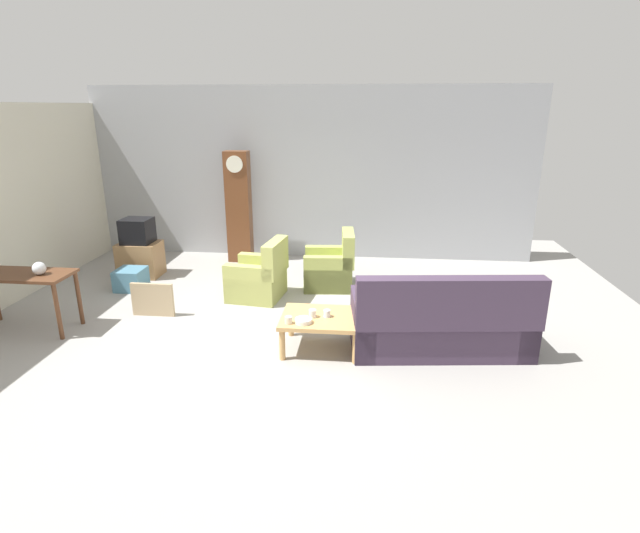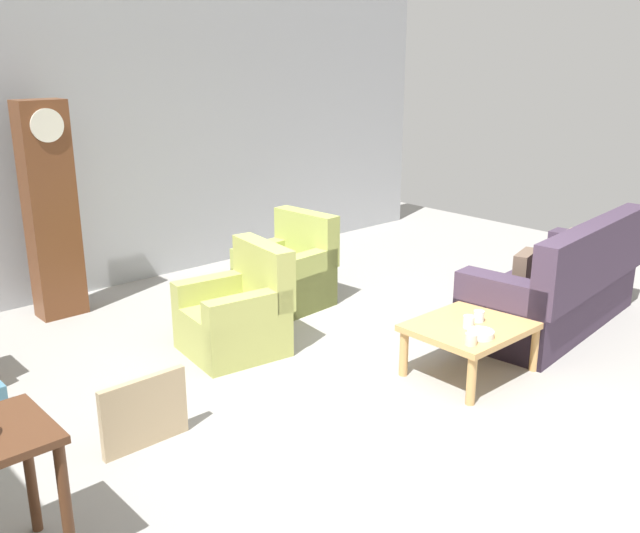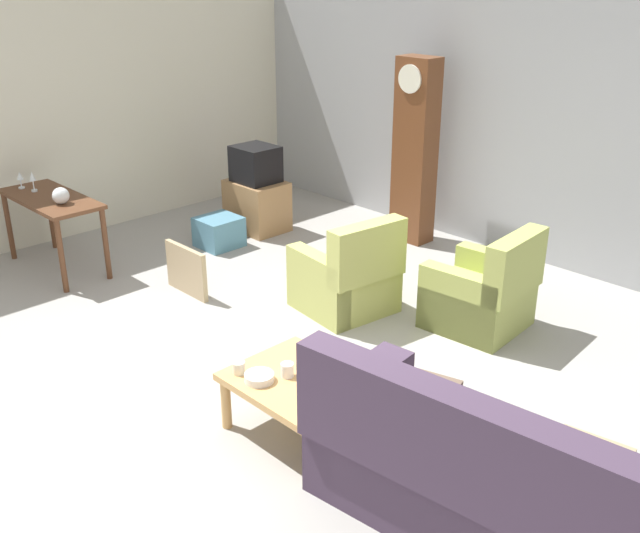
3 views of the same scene
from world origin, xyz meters
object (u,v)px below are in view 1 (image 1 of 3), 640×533
(cup_white_porcelain, at_px, (313,313))
(cup_cream_tall, at_px, (288,320))
(couch_floral, at_px, (441,324))
(glass_dome_cloche, at_px, (39,268))
(coffee_table_wood, at_px, (321,321))
(grandfather_clock, at_px, (239,207))
(console_table_dark, at_px, (21,282))
(tv_crt, at_px, (137,231))
(bowl_white_stacked, at_px, (303,321))
(cup_blue_rimmed, at_px, (327,313))
(storage_box_blue, at_px, (131,279))
(armchair_olive_near, at_px, (259,279))
(tv_stand_cabinet, at_px, (141,259))
(framed_picture_leaning, at_px, (153,300))
(armchair_olive_far, at_px, (331,269))

(cup_white_porcelain, distance_m, cup_cream_tall, 0.33)
(couch_floral, bearing_deg, glass_dome_cloche, 179.26)
(coffee_table_wood, bearing_deg, grandfather_clock, 118.53)
(grandfather_clock, relative_size, cup_cream_tall, 23.65)
(couch_floral, distance_m, console_table_dark, 5.35)
(tv_crt, relative_size, bowl_white_stacked, 2.42)
(coffee_table_wood, height_order, cup_cream_tall, cup_cream_tall)
(couch_floral, bearing_deg, tv_crt, 153.99)
(glass_dome_cloche, distance_m, cup_blue_rimmed, 3.71)
(console_table_dark, relative_size, tv_crt, 2.71)
(grandfather_clock, xyz_separation_m, storage_box_blue, (-1.37, -1.72, -0.87))
(armchair_olive_near, bearing_deg, tv_stand_cabinet, 160.18)
(console_table_dark, xyz_separation_m, cup_cream_tall, (3.56, -0.41, -0.20))
(framed_picture_leaning, xyz_separation_m, glass_dome_cloche, (-1.16, -0.62, 0.63))
(couch_floral, xyz_separation_m, cup_cream_tall, (-1.78, -0.32, 0.12))
(grandfather_clock, xyz_separation_m, tv_crt, (-1.50, -1.05, -0.23))
(armchair_olive_near, bearing_deg, glass_dome_cloche, -149.57)
(storage_box_blue, relative_size, cup_cream_tall, 5.13)
(armchair_olive_far, bearing_deg, storage_box_blue, -171.95)
(cup_white_porcelain, bearing_deg, storage_box_blue, 150.44)
(couch_floral, xyz_separation_m, cup_white_porcelain, (-1.53, -0.11, 0.12))
(tv_crt, relative_size, storage_box_blue, 1.07)
(cup_blue_rimmed, distance_m, cup_cream_tall, 0.49)
(armchair_olive_far, distance_m, storage_box_blue, 3.24)
(console_table_dark, relative_size, cup_cream_tall, 14.93)
(couch_floral, height_order, console_table_dark, couch_floral)
(tv_crt, xyz_separation_m, storage_box_blue, (0.13, -0.67, -0.63))
(tv_crt, distance_m, framed_picture_leaning, 1.99)
(cup_blue_rimmed, relative_size, bowl_white_stacked, 0.44)
(glass_dome_cloche, bearing_deg, armchair_olive_far, 30.18)
(glass_dome_cloche, height_order, cup_white_porcelain, glass_dome_cloche)
(cup_white_porcelain, height_order, cup_cream_tall, cup_white_porcelain)
(armchair_olive_far, xyz_separation_m, tv_crt, (-3.34, 0.22, 0.50))
(coffee_table_wood, height_order, bowl_white_stacked, bowl_white_stacked)
(grandfather_clock, bearing_deg, couch_floral, -45.75)
(couch_floral, distance_m, tv_stand_cabinet, 5.36)
(coffee_table_wood, distance_m, cup_white_porcelain, 0.15)
(armchair_olive_near, distance_m, armchair_olive_far, 1.22)
(armchair_olive_near, xyz_separation_m, coffee_table_wood, (1.12, -1.60, 0.06))
(tv_crt, bearing_deg, tv_stand_cabinet, 0.00)
(armchair_olive_far, height_order, cup_blue_rimmed, armchair_olive_far)
(couch_floral, xyz_separation_m, framed_picture_leaning, (-3.88, 0.69, -0.11))
(couch_floral, xyz_separation_m, tv_crt, (-4.82, 2.35, 0.45))
(storage_box_blue, bearing_deg, tv_stand_cabinet, 101.30)
(bowl_white_stacked, bearing_deg, armchair_olive_far, 86.95)
(couch_floral, height_order, cup_cream_tall, couch_floral)
(coffee_table_wood, relative_size, cup_cream_tall, 11.03)
(armchair_olive_near, relative_size, tv_crt, 1.92)
(cup_blue_rimmed, bearing_deg, bowl_white_stacked, -141.96)
(storage_box_blue, relative_size, bowl_white_stacked, 2.25)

